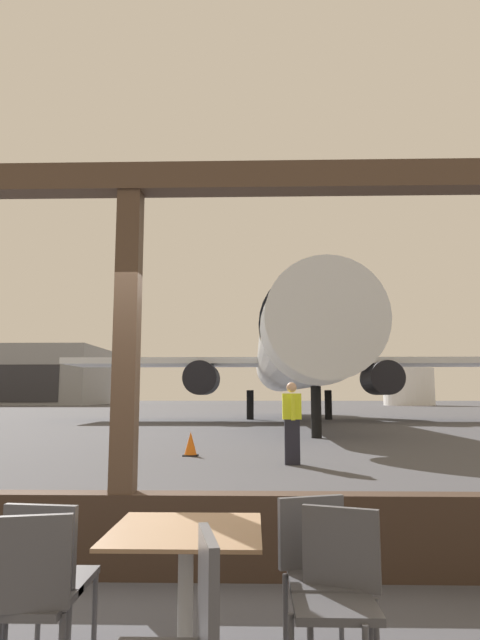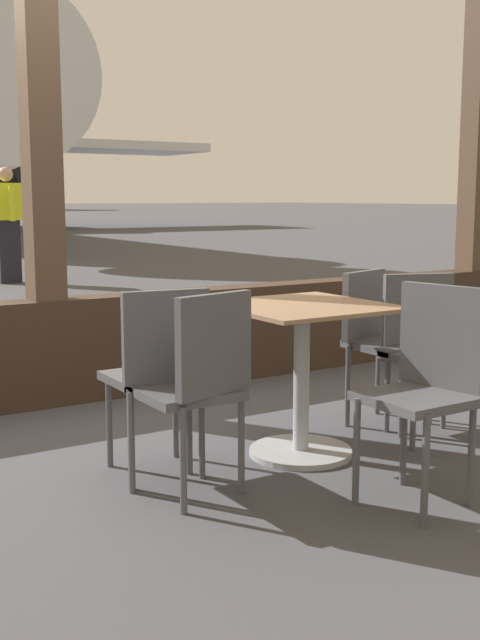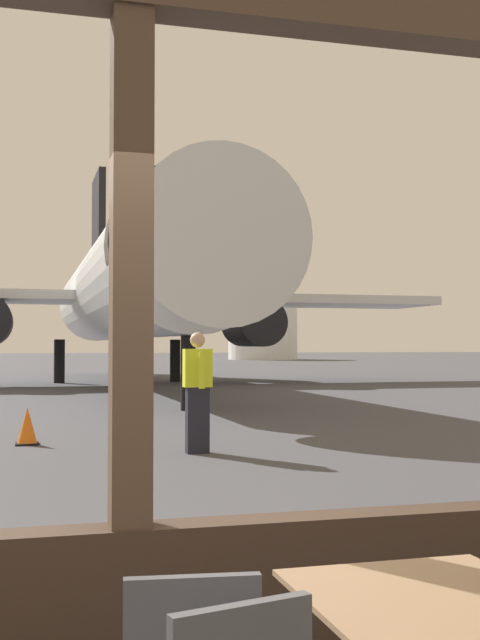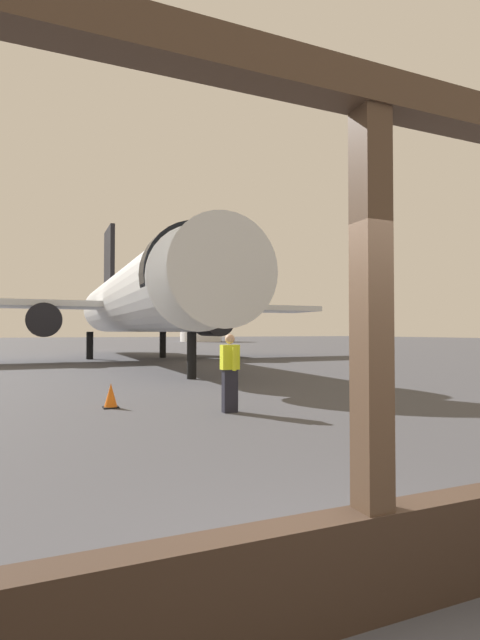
# 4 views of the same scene
# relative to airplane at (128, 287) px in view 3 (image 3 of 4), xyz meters

# --- Properties ---
(ground_plane) EXTENTS (220.00, 220.00, 0.00)m
(ground_plane) POSITION_rel_airplane_xyz_m (-3.25, 13.96, -3.73)
(ground_plane) COLOR #424247
(window_frame) EXTENTS (7.81, 0.24, 3.48)m
(window_frame) POSITION_rel_airplane_xyz_m (-3.25, -26.04, -2.50)
(window_frame) COLOR #38281E
(window_frame) RESTS_ON ground
(airplane) EXTENTS (26.53, 30.13, 10.69)m
(airplane) POSITION_rel_airplane_xyz_m (0.00, 0.00, 0.00)
(airplane) COLOR silver
(airplane) RESTS_ON ground
(ground_crew_worker) EXTENTS (0.40, 0.57, 1.74)m
(ground_crew_worker) POSITION_rel_airplane_xyz_m (-1.35, -18.77, -2.83)
(ground_crew_worker) COLOR black
(ground_crew_worker) RESTS_ON ground
(traffic_cone) EXTENTS (0.36, 0.36, 0.58)m
(traffic_cone) POSITION_rel_airplane_xyz_m (-3.71, -17.12, -3.45)
(traffic_cone) COLOR orange
(traffic_cone) RESTS_ON ground
(fuel_storage_tank) EXTENTS (7.38, 7.38, 5.48)m
(fuel_storage_tank) POSITION_rel_airplane_xyz_m (20.81, 51.35, -0.99)
(fuel_storage_tank) COLOR white
(fuel_storage_tank) RESTS_ON ground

